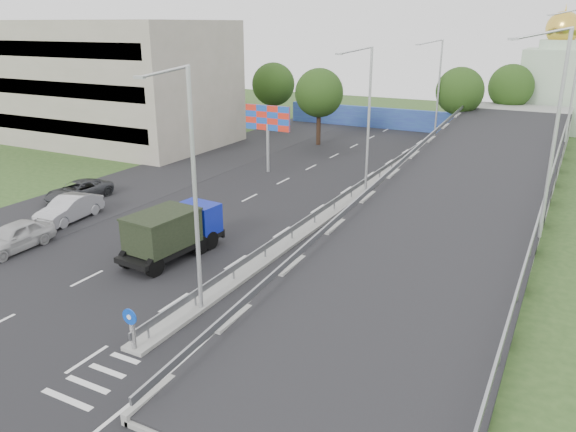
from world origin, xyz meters
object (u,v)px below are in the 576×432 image
Objects in this scene: sign_bollard at (132,329)px; parked_car_c at (78,191)px; dump_truck at (173,231)px; parked_car_a at (14,237)px; lamp_post_mid at (366,113)px; lamp_post_near at (190,180)px; parked_car_b at (69,209)px; church at (555,83)px; lamp_post_far at (437,86)px; billboard at (268,122)px.

sign_bollard is 21.22m from parked_car_c.
dump_truck is 1.29× the size of parked_car_c.
lamp_post_mid is at bearing 53.75° from parked_car_a.
parked_car_b is at bearing 157.98° from lamp_post_near.
parked_car_c is (-4.10, 8.24, -0.11)m from parked_car_a.
sign_bollard is at bearing -22.52° from parked_car_a.
church is at bearing 80.19° from sign_bollard.
parked_car_a is at bearing 176.26° from lamp_post_near.
lamp_post_far is 2.12× the size of parked_car_c.
lamp_post_near is at bearing -21.91° from parked_car_c.
lamp_post_mid is 1.64× the size of dump_truck.
sign_bollard is at bearing -40.32° from parked_car_b.
church is 37.23m from billboard.
parked_car_b is (-4.95, -16.31, -3.41)m from billboard.
church is (9.89, 34.00, -0.50)m from lamp_post_mid.
lamp_post_mid reaches higher than parked_car_b.
billboard is at bearing 67.08° from parked_car_b.
parked_car_c is at bearing -120.86° from church.
sign_bollard is at bearing -55.77° from dump_truck.
lamp_post_near is 1.83× the size of billboard.
lamp_post_mid and lamp_post_far have the same top height.
sign_bollard is 0.35× the size of parked_car_b.
church is (10.00, 57.83, 4.28)m from sign_bollard.
lamp_post_near reaches higher than billboard.
lamp_post_near is at bearing -37.32° from dump_truck.
lamp_post_mid is 20.81m from parked_car_c.
lamp_post_near and lamp_post_mid have the same top height.
parked_car_b is at bearing -112.28° from lamp_post_far.
sign_bollard is at bearing -99.81° from church.
sign_bollard is 0.12× the size of church.
church is 58.00m from parked_car_a.
church reaches higher than lamp_post_mid.
billboard is (-19.00, -32.00, -1.12)m from church.
parked_car_b is (-14.06, -34.31, -5.03)m from lamp_post_far.
church is at bearing 79.62° from lamp_post_near.
sign_bollard is 6.12m from lamp_post_near.
church is 3.04× the size of parked_car_a.
lamp_post_mid is at bearing 89.74° from sign_bollard.
billboard is at bearing 65.02° from parked_car_c.
sign_bollard is 0.17× the size of lamp_post_near.
lamp_post_far is at bearing 87.53° from dump_truck.
parked_car_c is (-7.84, -12.92, -3.52)m from billboard.
parked_car_a is at bearing -113.16° from church.
lamp_post_near reaches higher than parked_car_c.
sign_bollard is at bearing -31.20° from parked_car_c.
parked_car_b is at bearing -134.49° from lamp_post_mid.
parked_car_b is (-9.45, 1.50, -0.69)m from dump_truck.
church is at bearing 64.43° from parked_car_a.
parked_car_c is (-16.95, -30.92, -5.15)m from lamp_post_far.
lamp_post_far is at bearing 89.86° from sign_bollard.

